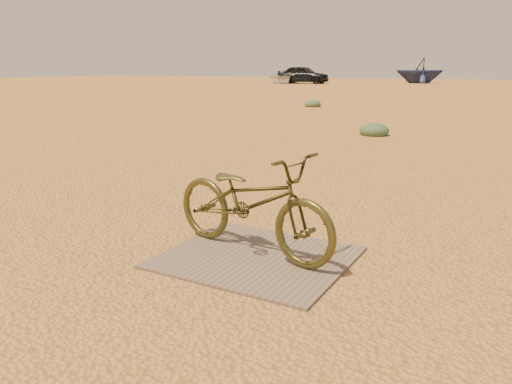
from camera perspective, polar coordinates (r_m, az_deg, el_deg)
The scene contains 8 objects.
ground at distance 4.00m, azimuth -2.07°, elevation -8.15°, with size 120.00×120.00×0.00m, color #CE9045.
plywood_board at distance 4.09m, azimuth -0.00°, elevation -7.45°, with size 1.46×1.28×0.02m, color #755F4B.
bicycle at distance 4.05m, azimuth -0.50°, elevation -1.14°, with size 0.56×1.62×0.85m, color #44411C.
car at distance 44.81m, azimuth 5.41°, elevation 13.21°, with size 1.80×4.48×1.53m, color black.
boat_near_left at distance 45.86m, azimuth 3.08°, elevation 13.02°, with size 3.84×5.38×1.11m, color silver.
boat_far_left at distance 47.80m, azimuth 18.22°, elevation 13.06°, with size 3.65×4.23×2.22m, color navy.
kale_a at distance 11.63m, azimuth 13.32°, elevation 6.34°, with size 0.66×0.66×0.36m, color #4B6845.
kale_c at distance 19.44m, azimuth 6.50°, elevation 9.66°, with size 0.63×0.63×0.34m, color #4B6845.
Camera 1 is at (1.93, -3.15, 1.52)m, focal length 35.00 mm.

